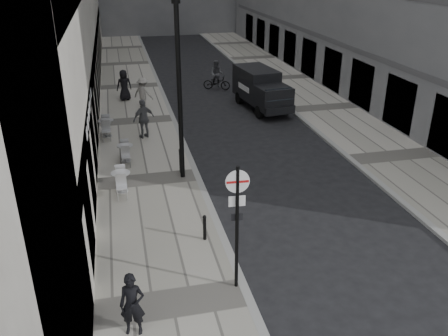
# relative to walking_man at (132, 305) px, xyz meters

# --- Properties ---
(sidewalk) EXTENTS (4.00, 60.00, 0.12)m
(sidewalk) POSITION_rel_walking_man_xyz_m (1.01, 16.13, -0.88)
(sidewalk) COLOR #ADA79C
(sidewalk) RESTS_ON ground
(far_sidewalk) EXTENTS (4.00, 60.00, 0.12)m
(far_sidewalk) POSITION_rel_walking_man_xyz_m (12.01, 16.13, -0.88)
(far_sidewalk) COLOR #ADA79C
(far_sidewalk) RESTS_ON ground
(walking_man) EXTENTS (0.66, 0.50, 1.64)m
(walking_man) POSITION_rel_walking_man_xyz_m (0.00, 0.00, 0.00)
(walking_man) COLOR black
(walking_man) RESTS_ON sidewalk
(sign_post) EXTENTS (0.62, 0.11, 3.60)m
(sign_post) POSITION_rel_walking_man_xyz_m (2.81, 1.14, 1.48)
(sign_post) COLOR black
(sign_post) RESTS_ON sidewalk
(lamppost) EXTENTS (0.32, 0.32, 7.14)m
(lamppost) POSITION_rel_walking_man_xyz_m (2.41, 8.43, 3.15)
(lamppost) COLOR black
(lamppost) RESTS_ON sidewalk
(bollard_near) EXTENTS (0.11, 0.11, 0.81)m
(bollard_near) POSITION_rel_walking_man_xyz_m (2.41, 3.62, -0.41)
(bollard_near) COLOR black
(bollard_near) RESTS_ON sidewalk
(bollard_far) EXTENTS (0.13, 0.13, 0.98)m
(bollard_far) POSITION_rel_walking_man_xyz_m (2.41, 8.87, -0.33)
(bollard_far) COLOR black
(bollard_far) RESTS_ON sidewalk
(panel_van) EXTENTS (2.39, 5.05, 2.29)m
(panel_van) POSITION_rel_walking_man_xyz_m (8.36, 17.13, 0.35)
(panel_van) COLOR black
(panel_van) RESTS_ON ground
(cyclist) EXTENTS (1.94, 1.35, 1.98)m
(cyclist) POSITION_rel_walking_man_xyz_m (6.75, 21.94, -0.17)
(cyclist) COLOR black
(cyclist) RESTS_ON ground
(pedestrian_a) EXTENTS (1.23, 0.91, 1.94)m
(pedestrian_a) POSITION_rel_walking_man_xyz_m (1.26, 13.38, 0.15)
(pedestrian_a) COLOR #57585C
(pedestrian_a) RESTS_ON sidewalk
(pedestrian_b) EXTENTS (1.37, 1.22, 1.84)m
(pedestrian_b) POSITION_rel_walking_man_xyz_m (1.57, 18.30, 0.10)
(pedestrian_b) COLOR #9B958F
(pedestrian_b) RESTS_ON sidewalk
(pedestrian_c) EXTENTS (1.03, 0.78, 1.89)m
(pedestrian_c) POSITION_rel_walking_man_xyz_m (0.56, 20.35, 0.12)
(pedestrian_c) COLOR black
(pedestrian_c) RESTS_ON sidewalk
(cafe_table_near) EXTENTS (0.69, 1.56, 0.89)m
(cafe_table_near) POSITION_rel_walking_man_xyz_m (0.21, 10.55, -0.37)
(cafe_table_near) COLOR #A7A6A8
(cafe_table_near) RESTS_ON sidewalk
(cafe_table_mid) EXTENTS (0.73, 1.64, 0.94)m
(cafe_table_mid) POSITION_rel_walking_man_xyz_m (-0.05, 7.62, -0.35)
(cafe_table_mid) COLOR silver
(cafe_table_mid) RESTS_ON sidewalk
(cafe_table_far) EXTENTS (0.77, 1.75, 0.99)m
(cafe_table_far) POSITION_rel_walking_man_xyz_m (-0.59, 13.94, -0.32)
(cafe_table_far) COLOR #A4A4A6
(cafe_table_far) RESTS_ON sidewalk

